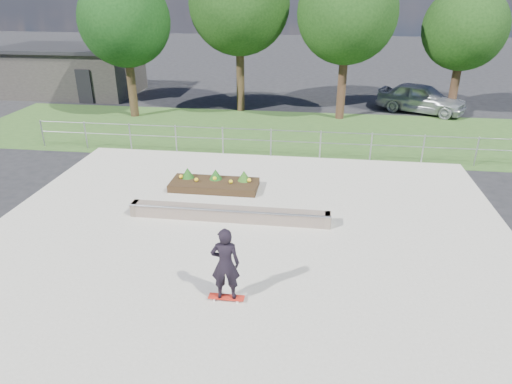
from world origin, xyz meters
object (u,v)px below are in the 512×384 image
planter_bed (215,183)px  parked_car (421,98)px  grind_ledge (229,214)px  skateboarder (225,264)px

planter_bed → parked_car: size_ratio=0.63×
parked_car → grind_ledge: bearing=176.7°
skateboarder → parked_car: size_ratio=0.38×
grind_ledge → parked_car: bearing=60.3°
planter_bed → skateboarder: skateboarder is taller
parked_car → planter_bed: bearing=169.3°
planter_bed → skateboarder: (1.60, -6.04, 0.75)m
grind_ledge → planter_bed: bearing=112.3°
grind_ledge → planter_bed: size_ratio=2.00×
skateboarder → grind_ledge: bearing=100.0°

